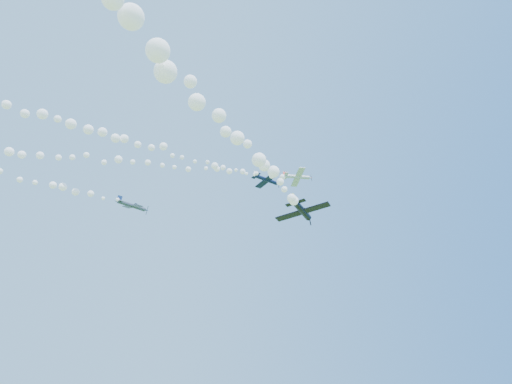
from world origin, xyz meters
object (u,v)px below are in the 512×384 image
object	(u,v)px
plane_white	(298,177)
plane_navy	(267,180)
plane_black	(302,211)
plane_grey	(132,206)

from	to	relation	value
plane_white	plane_navy	distance (m)	6.33
plane_black	plane_white	bearing A→B (deg)	17.53
plane_black	plane_navy	bearing A→B (deg)	31.78
plane_white	plane_navy	xyz separation A→B (m)	(-5.77, 2.58, -0.27)
plane_grey	plane_black	size ratio (longest dim) A/B	1.05
plane_white	plane_grey	bearing A→B (deg)	165.55
plane_white	plane_navy	world-z (taller)	plane_navy
plane_navy	plane_grey	distance (m)	27.52
plane_white	plane_navy	bearing A→B (deg)	160.60
plane_grey	plane_white	bearing A→B (deg)	-43.69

